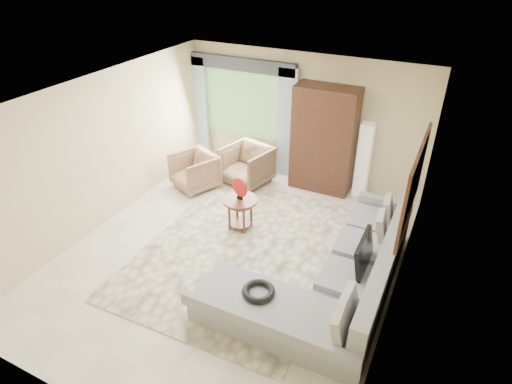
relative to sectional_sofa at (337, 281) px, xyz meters
The scene contains 17 objects.
ground 1.81m from the sectional_sofa, behind, with size 6.00×6.00×0.00m, color silver.
area_rug 1.73m from the sectional_sofa, 168.35° to the left, with size 3.00×4.00×0.02m, color beige.
sectional_sofa is the anchor object (origin of this frame).
tv_screen 0.55m from the sectional_sofa, 38.41° to the left, with size 0.06×0.74×0.48m, color black.
garden_hose 1.24m from the sectional_sofa, 130.44° to the right, with size 0.43×0.43×0.09m, color black.
coffee_table 2.19m from the sectional_sofa, 156.51° to the left, with size 0.60×0.60×0.60m.
red_disc 2.26m from the sectional_sofa, 156.51° to the left, with size 0.34×0.34×0.03m, color #B21113.
armchair_left 3.93m from the sectional_sofa, 153.63° to the left, with size 0.78×0.81×0.73m, color #9E7056.
armchair_right 3.57m from the sectional_sofa, 138.12° to the left, with size 0.86×0.89×0.81m, color olive.
potted_plant 4.54m from the sectional_sofa, 147.54° to the left, with size 0.53×0.46×0.59m, color #999999.
armoire 3.24m from the sectional_sofa, 113.06° to the left, with size 1.20×0.55×2.10m, color black.
floor_lamp 3.03m from the sectional_sofa, 98.33° to the left, with size 0.24×0.24×1.50m, color silver.
window 4.58m from the sectional_sofa, 134.87° to the left, with size 1.80×0.04×1.40m, color #669E59.
curtain_left 5.25m from the sectional_sofa, 143.84° to the left, with size 0.40×0.08×2.30m, color #9EB7CC.
curtain_right 3.80m from the sectional_sofa, 124.27° to the left, with size 0.40×0.08×2.30m, color #9EB7CC.
valance 4.81m from the sectional_sofa, 135.52° to the left, with size 2.40×0.12×0.26m, color #1E232D.
wall_mirror 1.70m from the sectional_sofa, 37.80° to the left, with size 0.05×1.70×1.05m.
Camera 1 is at (2.75, -4.72, 4.41)m, focal length 30.00 mm.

